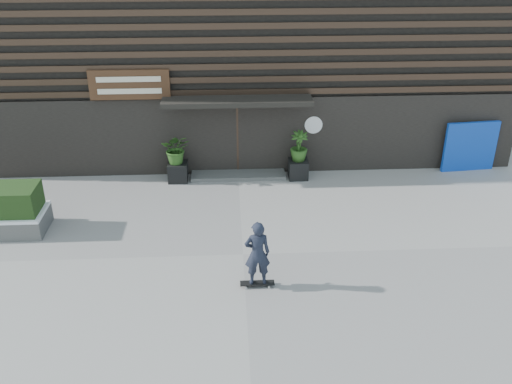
{
  "coord_description": "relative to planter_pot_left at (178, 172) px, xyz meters",
  "views": [
    {
      "loc": [
        -0.31,
        -11.81,
        7.65
      ],
      "look_at": [
        0.39,
        1.25,
        1.1
      ],
      "focal_mm": 39.56,
      "sensor_mm": 36.0,
      "label": 1
    }
  ],
  "objects": [
    {
      "name": "building",
      "position": [
        1.9,
        5.56,
        3.69
      ],
      "size": [
        18.0,
        11.0,
        8.0
      ],
      "color": "black",
      "rests_on": "ground"
    },
    {
      "name": "entrance_step",
      "position": [
        1.9,
        0.2,
        -0.24
      ],
      "size": [
        3.0,
        0.8,
        0.12
      ],
      "primitive_type": "cube",
      "color": "#4E4E4B",
      "rests_on": "ground"
    },
    {
      "name": "skateboarder",
      "position": [
        2.18,
        -5.73,
        0.57
      ],
      "size": [
        0.78,
        0.41,
        1.67
      ],
      "color": "black",
      "rests_on": "ground"
    },
    {
      "name": "bamboo_left",
      "position": [
        0.0,
        0.0,
        0.78
      ],
      "size": [
        0.86,
        0.75,
        0.96
      ],
      "primitive_type": "imported",
      "color": "#2D591E",
      "rests_on": "planter_pot_left"
    },
    {
      "name": "planter_pot_right",
      "position": [
        3.8,
        0.0,
        0.0
      ],
      "size": [
        0.6,
        0.6,
        0.6
      ],
      "primitive_type": "cube",
      "color": "black",
      "rests_on": "ground"
    },
    {
      "name": "blue_tarp",
      "position": [
        9.4,
        0.3,
        0.53
      ],
      "size": [
        1.76,
        0.29,
        1.65
      ],
      "primitive_type": "cube",
      "rotation": [
        0.0,
        0.0,
        0.1
      ],
      "color": "#0D39AF",
      "rests_on": "ground"
    },
    {
      "name": "planter_pot_left",
      "position": [
        0.0,
        0.0,
        0.0
      ],
      "size": [
        0.6,
        0.6,
        0.6
      ],
      "primitive_type": "cube",
      "color": "black",
      "rests_on": "ground"
    },
    {
      "name": "ground",
      "position": [
        1.9,
        -4.4,
        -0.3
      ],
      "size": [
        80.0,
        80.0,
        0.0
      ],
      "primitive_type": "plane",
      "color": "gray",
      "rests_on": "ground"
    },
    {
      "name": "bamboo_right",
      "position": [
        3.8,
        0.0,
        0.78
      ],
      "size": [
        0.54,
        0.54,
        0.96
      ],
      "primitive_type": "imported",
      "color": "#2D591E",
      "rests_on": "planter_pot_right"
    }
  ]
}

